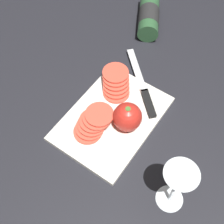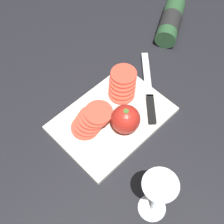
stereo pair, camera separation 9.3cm
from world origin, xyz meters
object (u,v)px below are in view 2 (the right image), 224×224
whole_tomato (126,119)px  tomato_slice_stack_far (123,84)px  wine_bottle (171,20)px  wine_glass (158,193)px  tomato_slice_stack_near (92,120)px  knife (150,101)px

whole_tomato → tomato_slice_stack_far: 0.15m
wine_bottle → wine_glass: size_ratio=1.69×
wine_glass → tomato_slice_stack_near: 0.31m
tomato_slice_stack_far → wine_bottle: bearing=-166.3°
knife → tomato_slice_stack_near: tomato_slice_stack_near is taller
tomato_slice_stack_near → tomato_slice_stack_far: bearing=-169.2°
wine_glass → wine_bottle: bearing=-144.0°
wine_bottle → tomato_slice_stack_near: (0.50, 0.11, -0.00)m
wine_bottle → tomato_slice_stack_near: wine_bottle is taller
wine_glass → whole_tomato: bearing=-119.1°
wine_glass → tomato_slice_stack_near: (-0.06, -0.29, -0.09)m
wine_glass → knife: 0.35m
knife → tomato_slice_stack_near: size_ratio=1.69×
wine_bottle → tomato_slice_stack_far: size_ratio=2.43×
knife → whole_tomato: bearing=136.8°
wine_bottle → tomato_slice_stack_near: size_ratio=2.25×
knife → tomato_slice_stack_near: (0.18, -0.07, 0.02)m
wine_bottle → tomato_slice_stack_near: 0.52m
tomato_slice_stack_near → wine_bottle: bearing=-167.2°
tomato_slice_stack_near → tomato_slice_stack_far: same height
whole_tomato → knife: bearing=-176.3°
whole_tomato → tomato_slice_stack_near: bearing=-50.6°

